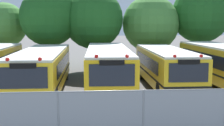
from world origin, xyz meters
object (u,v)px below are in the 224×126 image
at_px(school_bus_1, 42,68).
at_px(tree_3, 93,17).
at_px(school_bus_2, 108,67).
at_px(tree_1, 2,25).
at_px(school_bus_3, 166,66).
at_px(tree_4, 152,25).
at_px(tree_2, 51,16).
at_px(tree_5, 203,15).

relative_size(school_bus_1, tree_3, 1.50).
bearing_deg(school_bus_2, tree_1, -44.24).
relative_size(school_bus_3, tree_4, 1.46).
relative_size(tree_1, tree_4, 0.90).
xyz_separation_m(school_bus_2, tree_2, (-4.23, 7.24, 3.24)).
bearing_deg(tree_1, tree_2, -20.84).
xyz_separation_m(school_bus_1, school_bus_2, (3.96, 0.01, 0.05)).
distance_m(tree_3, tree_4, 5.37).
distance_m(school_bus_3, tree_2, 10.96).
distance_m(tree_2, tree_5, 13.25).
xyz_separation_m(school_bus_1, tree_3, (3.15, 7.51, 3.18)).
height_order(school_bus_1, school_bus_2, school_bus_2).
bearing_deg(tree_2, tree_1, 159.16).
bearing_deg(tree_1, tree_4, -2.28).
bearing_deg(tree_1, school_bus_2, -45.81).
bearing_deg(school_bus_1, tree_2, -87.63).
bearing_deg(tree_2, school_bus_2, -59.72).
distance_m(school_bus_2, school_bus_3, 3.71).
height_order(tree_2, tree_5, tree_5).
relative_size(tree_3, tree_4, 1.07).
xyz_separation_m(school_bus_1, tree_4, (8.40, 8.43, 2.53)).
height_order(school_bus_1, school_bus_3, school_bus_1).
bearing_deg(school_bus_1, tree_4, -134.68).
xyz_separation_m(school_bus_1, tree_1, (-4.73, 8.95, 2.50)).
xyz_separation_m(tree_3, tree_5, (9.79, 0.77, 0.27)).
distance_m(school_bus_1, tree_1, 10.43).
relative_size(school_bus_3, tree_1, 1.62).
bearing_deg(tree_5, school_bus_2, -137.33).
distance_m(school_bus_1, tree_3, 8.75).
relative_size(school_bus_3, tree_2, 1.36).
height_order(tree_1, tree_3, tree_3).
relative_size(school_bus_2, tree_1, 1.79).
bearing_deg(tree_4, school_bus_3, -95.42).
height_order(school_bus_3, tree_4, tree_4).
distance_m(school_bus_3, tree_3, 8.98).
bearing_deg(tree_4, tree_5, -1.79).
relative_size(tree_1, tree_2, 0.84).
xyz_separation_m(tree_1, tree_2, (4.46, -1.70, 0.79)).
relative_size(school_bus_2, tree_3, 1.51).
xyz_separation_m(school_bus_1, tree_5, (12.94, 8.28, 3.45)).
distance_m(school_bus_1, tree_5, 15.74).
relative_size(school_bus_1, school_bus_3, 1.11).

